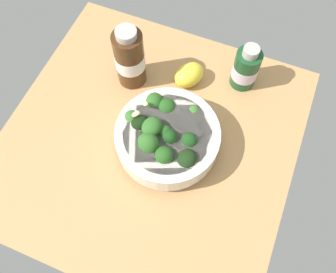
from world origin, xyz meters
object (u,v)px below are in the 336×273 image
bowl_of_broccoli (167,136)px  bottle_tall (130,58)px  bottle_short (246,68)px  lemon_wedge (189,75)px

bowl_of_broccoli → bottle_tall: bearing=137.1°
bowl_of_broccoli → bottle_tall: bottle_tall is taller
bowl_of_broccoli → bottle_tall: (-14.12, 13.13, 3.12)cm
bottle_tall → bottle_short: bottle_tall is taller
bowl_of_broccoli → bottle_tall: size_ratio=1.34×
bowl_of_broccoli → bottle_short: 24.19cm
lemon_wedge → bottle_tall: size_ratio=0.46×
bottle_short → lemon_wedge: bearing=-158.5°
bowl_of_broccoli → bottle_short: size_ratio=1.80×
bowl_of_broccoli → lemon_wedge: 17.45cm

